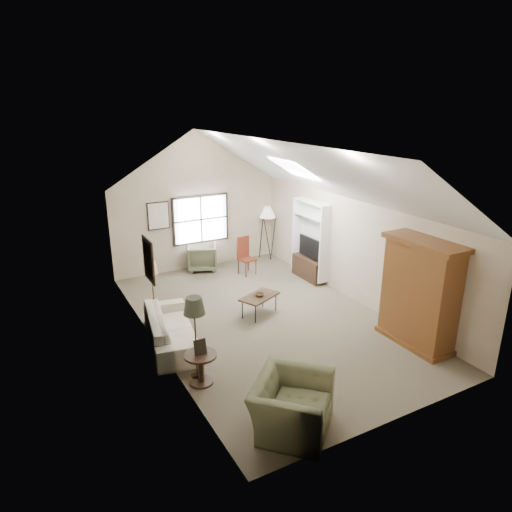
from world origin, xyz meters
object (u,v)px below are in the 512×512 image
armchair_near (292,405)px  armchair_far (202,257)px  side_table (201,368)px  coffee_table (259,305)px  armoire (420,293)px  sofa (171,328)px  side_chair (247,256)px

armchair_near → armchair_far: size_ratio=1.48×
armchair_far → side_table: armchair_far is taller
armchair_far → coffee_table: armchair_far is taller
armoire → armchair_near: bearing=-164.9°
armoire → sofa: (-4.38, 2.37, -0.77)m
side_chair → coffee_table: bearing=-121.3°
armchair_far → side_table: size_ratio=1.47×
coffee_table → side_table: (-2.21, -1.88, 0.05)m
armoire → side_table: bearing=170.1°
sofa → side_table: 1.60m
armoire → sofa: 5.04m
side_chair → armchair_far: bearing=125.4°
armchair_near → sofa: bearing=59.5°
side_table → armchair_near: bearing=-66.5°
armoire → side_chair: armoire is taller
coffee_table → side_chair: size_ratio=0.87×
sofa → coffee_table: bearing=-72.8°
sofa → side_chair: bearing=-39.1°
armchair_far → side_chair: side_chair is taller
sofa → armchair_near: 3.43m
side_table → armoire: bearing=-9.9°
coffee_table → side_table: 2.90m
armchair_near → coffee_table: bearing=24.9°
armchair_far → side_chair: 1.38m
side_chair → side_table: bearing=-136.0°
armoire → sofa: bearing=151.6°
armchair_near → side_chair: (2.42, 6.11, 0.13)m
armchair_near → armchair_far: 7.22m
armoire → coffee_table: armoire is taller
armchair_far → side_table: 5.77m
armchair_near → armchair_far: bearing=35.2°
coffee_table → armoire: bearing=-50.7°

